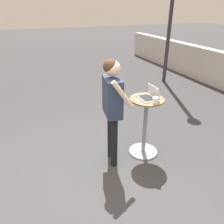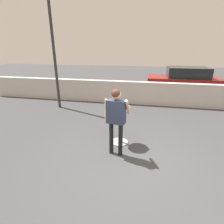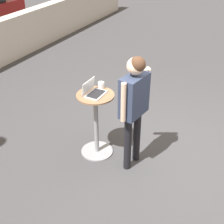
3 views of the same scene
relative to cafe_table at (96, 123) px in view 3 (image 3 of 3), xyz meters
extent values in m
plane|color=#3D3D3F|center=(0.41, -1.03, -0.57)|extent=(50.00, 50.00, 0.00)
cylinder|color=gray|center=(0.00, 0.00, -0.56)|extent=(0.52, 0.52, 0.03)
cylinder|color=gray|center=(0.00, 0.00, -0.04)|extent=(0.07, 0.07, 1.02)
cylinder|color=#8C6647|center=(0.00, 0.00, 0.49)|extent=(0.57, 0.57, 0.02)
cube|color=silver|center=(0.00, -0.01, 0.51)|extent=(0.33, 0.23, 0.02)
cube|color=black|center=(0.00, -0.01, 0.52)|extent=(0.29, 0.19, 0.00)
cube|color=silver|center=(0.00, 0.11, 0.61)|extent=(0.33, 0.04, 0.19)
cube|color=white|center=(0.00, 0.11, 0.61)|extent=(0.30, 0.03, 0.17)
cylinder|color=white|center=(0.22, 0.02, 0.55)|extent=(0.09, 0.09, 0.10)
torus|color=white|center=(0.28, 0.02, 0.55)|extent=(0.05, 0.01, 0.05)
cylinder|color=black|center=(-0.12, -0.60, -0.12)|extent=(0.11, 0.11, 0.90)
cylinder|color=black|center=(0.13, -0.63, -0.12)|extent=(0.11, 0.11, 0.90)
cube|color=#2D3851|center=(0.00, -0.61, 0.63)|extent=(0.49, 0.30, 0.59)
sphere|color=beige|center=(0.00, -0.61, 1.07)|extent=(0.23, 0.23, 0.23)
sphere|color=#472D1E|center=(0.00, -0.64, 1.09)|extent=(0.22, 0.22, 0.22)
cylinder|color=beige|center=(-0.26, -0.57, 0.64)|extent=(0.07, 0.07, 0.56)
cylinder|color=beige|center=(0.28, -0.57, 0.76)|extent=(0.12, 0.34, 0.43)
cylinder|color=black|center=(3.93, 5.38, -0.23)|extent=(0.68, 0.22, 0.68)
camera|label=1|loc=(2.85, -1.77, 1.89)|focal=35.00mm
camera|label=2|loc=(0.73, -4.57, 2.10)|focal=28.00mm
camera|label=3|loc=(-3.48, -2.04, 2.67)|focal=50.00mm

